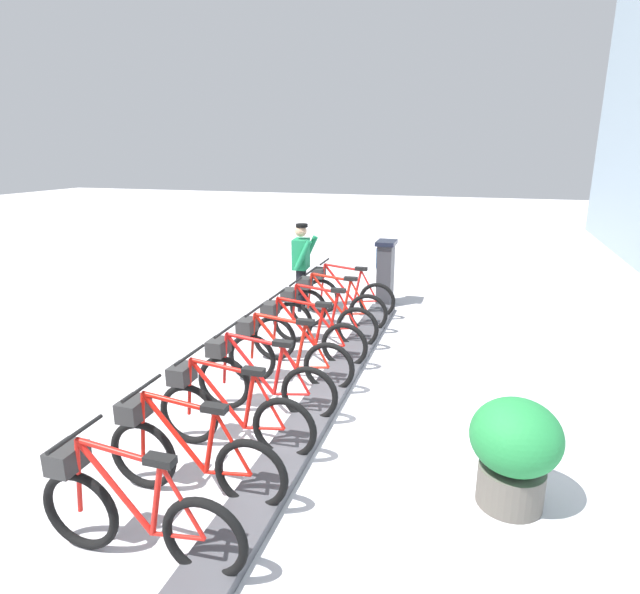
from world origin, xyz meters
The scene contains 14 objects.
ground_plane centered at (0.00, 0.00, 0.00)m, with size 60.00×60.00×0.00m, color #BEBABF.
dock_rail_base centered at (0.00, 0.00, 0.05)m, with size 0.44×7.85×0.10m, color #47474C.
payment_kiosk centered at (0.05, -4.27, 0.67)m, with size 0.36×0.52×1.28m.
bike_docked_0 centered at (0.63, -3.32, 0.43)m, with size 1.72×0.54×1.02m.
bike_docked_1 centered at (0.63, -2.54, 0.43)m, with size 1.72×0.54×1.02m.
bike_docked_2 centered at (0.63, -1.76, 0.43)m, with size 1.72×0.54×1.02m.
bike_docked_3 centered at (0.63, -0.97, 0.43)m, with size 1.72×0.54×1.02m.
bike_docked_4 centered at (0.63, -0.19, 0.43)m, with size 1.72×0.54×1.02m.
bike_docked_5 centered at (0.63, 0.59, 0.43)m, with size 1.72×0.54×1.02m.
bike_docked_6 centered at (0.63, 1.38, 0.43)m, with size 1.72×0.54×1.02m.
bike_docked_7 centered at (0.63, 2.16, 0.43)m, with size 1.72×0.54×1.02m.
bike_docked_8 centered at (0.63, 2.94, 0.43)m, with size 1.72×0.54×1.02m.
worker_near_rack centered at (1.49, -3.41, 0.91)m, with size 0.48×0.65×1.66m.
planter_bush centered at (-2.08, 1.42, 0.54)m, with size 0.76×0.76×0.97m.
Camera 1 is at (-1.65, 5.61, 2.97)m, focal length 29.21 mm.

